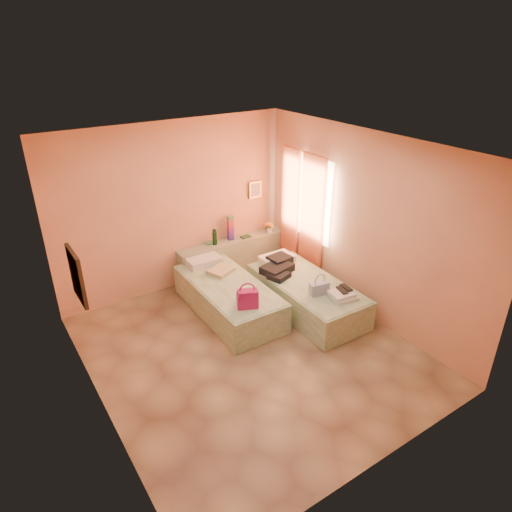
{
  "coord_description": "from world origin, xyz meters",
  "views": [
    {
      "loc": [
        -2.74,
        -4.27,
        3.98
      ],
      "look_at": [
        0.66,
        0.85,
        0.94
      ],
      "focal_mm": 32.0,
      "sensor_mm": 36.0,
      "label": 1
    }
  ],
  "objects_px": {
    "green_book": "(246,237)",
    "bed_left": "(229,298)",
    "flower_vase": "(269,226)",
    "towel_stack": "(344,295)",
    "magenta_handbag": "(247,298)",
    "headboard_ledge": "(232,257)",
    "blue_handbag": "(319,288)",
    "bed_right": "(306,296)",
    "water_bottle": "(215,237)"
  },
  "relations": [
    {
      "from": "headboard_ledge",
      "to": "magenta_handbag",
      "type": "distance_m",
      "value": 1.99
    },
    {
      "from": "blue_handbag",
      "to": "towel_stack",
      "type": "bearing_deg",
      "value": -43.5
    },
    {
      "from": "flower_vase",
      "to": "magenta_handbag",
      "type": "bearing_deg",
      "value": -132.6
    },
    {
      "from": "green_book",
      "to": "flower_vase",
      "type": "relative_size",
      "value": 0.7
    },
    {
      "from": "water_bottle",
      "to": "flower_vase",
      "type": "distance_m",
      "value": 1.1
    },
    {
      "from": "headboard_ledge",
      "to": "blue_handbag",
      "type": "height_order",
      "value": "blue_handbag"
    },
    {
      "from": "magenta_handbag",
      "to": "blue_handbag",
      "type": "xyz_separation_m",
      "value": [
        1.07,
        -0.29,
        -0.04
      ]
    },
    {
      "from": "blue_handbag",
      "to": "headboard_ledge",
      "type": "bearing_deg",
      "value": 107.64
    },
    {
      "from": "blue_handbag",
      "to": "flower_vase",
      "type": "bearing_deg",
      "value": 86.43
    },
    {
      "from": "headboard_ledge",
      "to": "towel_stack",
      "type": "height_order",
      "value": "headboard_ledge"
    },
    {
      "from": "headboard_ledge",
      "to": "bed_right",
      "type": "distance_m",
      "value": 1.73
    },
    {
      "from": "water_bottle",
      "to": "blue_handbag",
      "type": "xyz_separation_m",
      "value": [
        0.59,
        -2.08,
        -0.19
      ]
    },
    {
      "from": "bed_right",
      "to": "towel_stack",
      "type": "bearing_deg",
      "value": -78.33
    },
    {
      "from": "blue_handbag",
      "to": "towel_stack",
      "type": "distance_m",
      "value": 0.37
    },
    {
      "from": "headboard_ledge",
      "to": "bed_left",
      "type": "distance_m",
      "value": 1.3
    },
    {
      "from": "headboard_ledge",
      "to": "green_book",
      "type": "bearing_deg",
      "value": -6.46
    },
    {
      "from": "headboard_ledge",
      "to": "bed_right",
      "type": "bearing_deg",
      "value": -78.76
    },
    {
      "from": "bed_right",
      "to": "towel_stack",
      "type": "xyz_separation_m",
      "value": [
        0.13,
        -0.67,
        0.3
      ]
    },
    {
      "from": "bed_left",
      "to": "flower_vase",
      "type": "bearing_deg",
      "value": 35.33
    },
    {
      "from": "headboard_ledge",
      "to": "water_bottle",
      "type": "relative_size",
      "value": 7.48
    },
    {
      "from": "green_book",
      "to": "towel_stack",
      "type": "xyz_separation_m",
      "value": [
        0.19,
        -2.34,
        -0.11
      ]
    },
    {
      "from": "flower_vase",
      "to": "bed_left",
      "type": "bearing_deg",
      "value": -145.69
    },
    {
      "from": "bed_left",
      "to": "blue_handbag",
      "type": "height_order",
      "value": "blue_handbag"
    },
    {
      "from": "magenta_handbag",
      "to": "bed_right",
      "type": "bearing_deg",
      "value": 27.67
    },
    {
      "from": "flower_vase",
      "to": "water_bottle",
      "type": "bearing_deg",
      "value": 175.88
    },
    {
      "from": "bed_left",
      "to": "towel_stack",
      "type": "xyz_separation_m",
      "value": [
        1.18,
        -1.29,
        0.3
      ]
    },
    {
      "from": "flower_vase",
      "to": "bed_right",
      "type": "bearing_deg",
      "value": -104.59
    },
    {
      "from": "green_book",
      "to": "towel_stack",
      "type": "relative_size",
      "value": 0.48
    },
    {
      "from": "bed_left",
      "to": "towel_stack",
      "type": "distance_m",
      "value": 1.77
    },
    {
      "from": "green_book",
      "to": "magenta_handbag",
      "type": "distance_m",
      "value": 2.07
    },
    {
      "from": "bed_left",
      "to": "water_bottle",
      "type": "height_order",
      "value": "water_bottle"
    },
    {
      "from": "bed_right",
      "to": "water_bottle",
      "type": "bearing_deg",
      "value": 112.58
    },
    {
      "from": "bed_right",
      "to": "green_book",
      "type": "distance_m",
      "value": 1.72
    },
    {
      "from": "flower_vase",
      "to": "towel_stack",
      "type": "height_order",
      "value": "flower_vase"
    },
    {
      "from": "green_book",
      "to": "magenta_handbag",
      "type": "height_order",
      "value": "magenta_handbag"
    },
    {
      "from": "water_bottle",
      "to": "blue_handbag",
      "type": "bearing_deg",
      "value": -74.22
    },
    {
      "from": "headboard_ledge",
      "to": "magenta_handbag",
      "type": "xyz_separation_m",
      "value": [
        -0.82,
        -1.79,
        0.31
      ]
    },
    {
      "from": "water_bottle",
      "to": "flower_vase",
      "type": "relative_size",
      "value": 1.16
    },
    {
      "from": "bed_right",
      "to": "water_bottle",
      "type": "relative_size",
      "value": 7.3
    },
    {
      "from": "headboard_ledge",
      "to": "towel_stack",
      "type": "bearing_deg",
      "value": -78.92
    },
    {
      "from": "blue_handbag",
      "to": "water_bottle",
      "type": "bearing_deg",
      "value": 116.51
    },
    {
      "from": "headboard_ledge",
      "to": "green_book",
      "type": "xyz_separation_m",
      "value": [
        0.27,
        -0.03,
        0.34
      ]
    },
    {
      "from": "magenta_handbag",
      "to": "headboard_ledge",
      "type": "bearing_deg",
      "value": 88.81
    },
    {
      "from": "bed_right",
      "to": "flower_vase",
      "type": "height_order",
      "value": "flower_vase"
    },
    {
      "from": "bed_right",
      "to": "towel_stack",
      "type": "height_order",
      "value": "towel_stack"
    },
    {
      "from": "bed_right",
      "to": "magenta_handbag",
      "type": "height_order",
      "value": "magenta_handbag"
    },
    {
      "from": "green_book",
      "to": "bed_left",
      "type": "bearing_deg",
      "value": -135.25
    },
    {
      "from": "water_bottle",
      "to": "green_book",
      "type": "bearing_deg",
      "value": -3.52
    },
    {
      "from": "green_book",
      "to": "towel_stack",
      "type": "distance_m",
      "value": 2.35
    },
    {
      "from": "water_bottle",
      "to": "green_book",
      "type": "distance_m",
      "value": 0.62
    }
  ]
}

